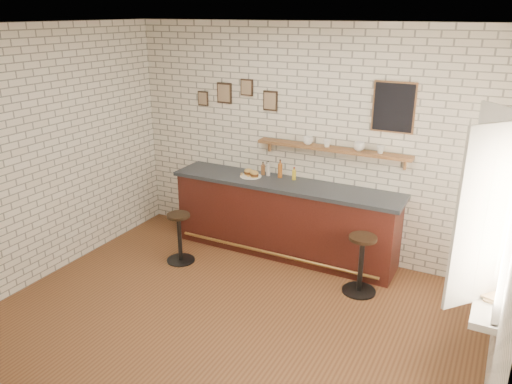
% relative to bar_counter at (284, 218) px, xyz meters
% --- Properties ---
extents(ground, '(5.00, 5.00, 0.00)m').
position_rel_bar_counter_xyz_m(ground, '(0.15, -1.70, -0.51)').
color(ground, brown).
rests_on(ground, ground).
extents(bar_counter, '(3.10, 0.65, 1.01)m').
position_rel_bar_counter_xyz_m(bar_counter, '(0.00, 0.00, 0.00)').
color(bar_counter, '#421711').
rests_on(bar_counter, ground).
extents(sandwich_plate, '(0.28, 0.28, 0.01)m').
position_rel_bar_counter_xyz_m(sandwich_plate, '(-0.51, 0.01, 0.51)').
color(sandwich_plate, white).
rests_on(sandwich_plate, bar_counter).
extents(ciabatta_sandwich, '(0.26, 0.18, 0.08)m').
position_rel_bar_counter_xyz_m(ciabatta_sandwich, '(-0.49, 0.01, 0.56)').
color(ciabatta_sandwich, tan).
rests_on(ciabatta_sandwich, sandwich_plate).
extents(potato_chips, '(0.27, 0.17, 0.00)m').
position_rel_bar_counter_xyz_m(potato_chips, '(-0.53, 0.01, 0.52)').
color(potato_chips, gold).
rests_on(potato_chips, sandwich_plate).
extents(bitters_bottle_brown, '(0.06, 0.06, 0.18)m').
position_rel_bar_counter_xyz_m(bitters_bottle_brown, '(-0.40, 0.16, 0.58)').
color(bitters_bottle_brown, brown).
rests_on(bitters_bottle_brown, bar_counter).
extents(bitters_bottle_white, '(0.05, 0.05, 0.20)m').
position_rel_bar_counter_xyz_m(bitters_bottle_white, '(-0.32, 0.16, 0.59)').
color(bitters_bottle_white, beige).
rests_on(bitters_bottle_white, bar_counter).
extents(bitters_bottle_amber, '(0.06, 0.06, 0.25)m').
position_rel_bar_counter_xyz_m(bitters_bottle_amber, '(-0.14, 0.16, 0.60)').
color(bitters_bottle_amber, brown).
rests_on(bitters_bottle_amber, bar_counter).
extents(condiment_bottle_yellow, '(0.05, 0.05, 0.17)m').
position_rel_bar_counter_xyz_m(condiment_bottle_yellow, '(0.06, 0.16, 0.57)').
color(condiment_bottle_yellow, gold).
rests_on(condiment_bottle_yellow, bar_counter).
extents(bar_stool_left, '(0.39, 0.39, 0.67)m').
position_rel_bar_counter_xyz_m(bar_stool_left, '(-1.10, -0.85, -0.15)').
color(bar_stool_left, black).
rests_on(bar_stool_left, ground).
extents(bar_stool_right, '(0.40, 0.40, 0.71)m').
position_rel_bar_counter_xyz_m(bar_stool_right, '(1.21, -0.51, -0.12)').
color(bar_stool_right, black).
rests_on(bar_stool_right, ground).
extents(wall_shelf, '(2.00, 0.18, 0.18)m').
position_rel_bar_counter_xyz_m(wall_shelf, '(0.55, 0.20, 0.97)').
color(wall_shelf, brown).
rests_on(wall_shelf, ground).
extents(shelf_cup_a, '(0.18, 0.18, 0.10)m').
position_rel_bar_counter_xyz_m(shelf_cup_a, '(0.23, 0.20, 1.04)').
color(shelf_cup_a, white).
rests_on(shelf_cup_a, wall_shelf).
extents(shelf_cup_b, '(0.13, 0.13, 0.09)m').
position_rel_bar_counter_xyz_m(shelf_cup_b, '(0.48, 0.20, 1.04)').
color(shelf_cup_b, white).
rests_on(shelf_cup_b, wall_shelf).
extents(shelf_cup_c, '(0.15, 0.15, 0.11)m').
position_rel_bar_counter_xyz_m(shelf_cup_c, '(0.89, 0.20, 1.05)').
color(shelf_cup_c, white).
rests_on(shelf_cup_c, wall_shelf).
extents(shelf_cup_d, '(0.11, 0.11, 0.09)m').
position_rel_bar_counter_xyz_m(shelf_cup_d, '(1.16, 0.20, 1.04)').
color(shelf_cup_d, white).
rests_on(shelf_cup_d, wall_shelf).
extents(back_wall_decor, '(2.96, 0.02, 0.56)m').
position_rel_bar_counter_xyz_m(back_wall_decor, '(0.37, 0.28, 1.54)').
color(back_wall_decor, black).
rests_on(back_wall_decor, ground).
extents(window_sill, '(0.20, 1.35, 0.06)m').
position_rel_bar_counter_xyz_m(window_sill, '(2.55, -1.40, 0.39)').
color(window_sill, white).
rests_on(window_sill, ground).
extents(casement_window, '(0.40, 1.30, 1.56)m').
position_rel_bar_counter_xyz_m(casement_window, '(2.50, -1.40, 1.14)').
color(casement_window, white).
rests_on(casement_window, ground).
extents(book_lower, '(0.20, 0.25, 0.02)m').
position_rel_bar_counter_xyz_m(book_lower, '(2.53, -1.61, 0.43)').
color(book_lower, tan).
rests_on(book_lower, window_sill).
extents(book_upper, '(0.23, 0.27, 0.02)m').
position_rel_bar_counter_xyz_m(book_upper, '(2.53, -1.59, 0.45)').
color(book_upper, tan).
rests_on(book_upper, book_lower).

